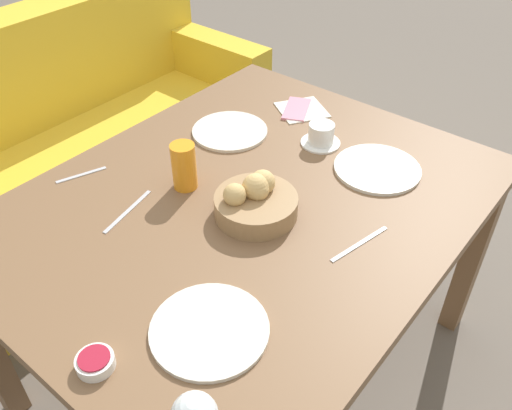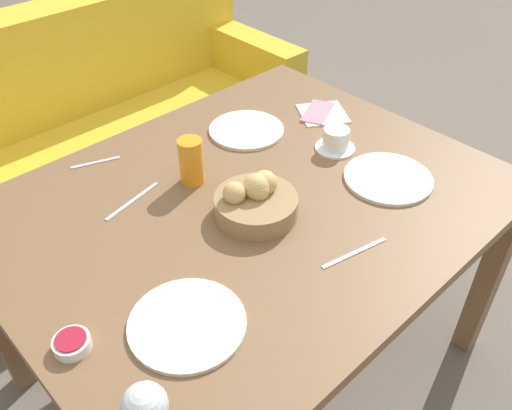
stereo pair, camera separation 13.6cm
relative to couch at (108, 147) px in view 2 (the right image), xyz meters
The scene contains 16 objects.
ground_plane 1.12m from the couch, 97.56° to the right, with size 10.00×10.00×0.00m, color #6B6056.
dining_table 1.12m from the couch, 97.56° to the right, with size 1.31×1.04×0.72m.
couch is the anchor object (origin of this frame).
bread_basket 1.22m from the couch, 98.66° to the right, with size 0.21×0.21×0.11m.
plate_near_left 1.45m from the couch, 111.98° to the right, with size 0.24×0.24×0.01m.
plate_near_right 1.35m from the couch, 81.29° to the right, with size 0.24×0.24×0.01m.
plate_far_center 0.91m from the couch, 84.15° to the right, with size 0.24×0.24×0.01m.
juice_glass 1.04m from the couch, 102.57° to the right, with size 0.07×0.07×0.13m.
wine_glass 1.69m from the couch, 116.31° to the right, with size 0.08×0.08×0.16m.
coffee_cup 1.17m from the couch, 78.97° to the right, with size 0.12×0.12×0.07m.
jam_bowl_berry 1.44m from the couch, 121.36° to the right, with size 0.07×0.07×0.03m.
fork_silver 1.02m from the couch, 113.37° to the right, with size 0.19×0.05×0.00m.
knife_silver 1.45m from the couch, 94.25° to the right, with size 0.19×0.05×0.00m.
spoon_coffee 0.83m from the couch, 118.75° to the right, with size 0.14×0.06×0.00m.
napkin 1.05m from the couch, 69.48° to the right, with size 0.20×0.20×0.00m.
cell_phone 1.03m from the couch, 69.72° to the right, with size 0.17×0.13×0.01m.
Camera 2 is at (-0.76, -0.83, 1.61)m, focal length 38.00 mm.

